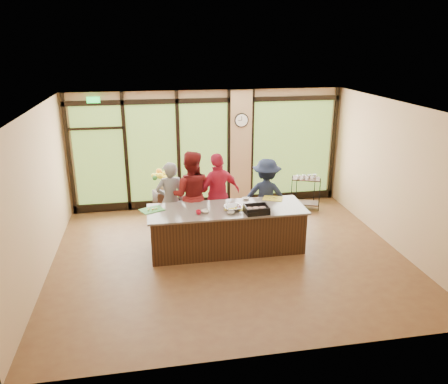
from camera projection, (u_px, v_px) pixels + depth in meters
name	position (u px, v px, depth m)	size (l,w,h in m)	color
floor	(229.00, 256.00, 8.88)	(7.00, 7.00, 0.00)	brown
ceiling	(230.00, 107.00, 7.90)	(7.00, 7.00, 0.00)	white
back_wall	(208.00, 150.00, 11.18)	(7.00, 7.00, 0.00)	tan
left_wall	(38.00, 197.00, 7.81)	(6.00, 6.00, 0.00)	tan
right_wall	(397.00, 177.00, 8.97)	(6.00, 6.00, 0.00)	tan
window_wall	(214.00, 154.00, 11.20)	(6.90, 0.12, 3.00)	tan
island_base	(227.00, 230.00, 9.02)	(3.10, 1.00, 0.88)	#311D10
countertop	(227.00, 209.00, 8.87)	(3.20, 1.10, 0.04)	slate
wall_clock	(242.00, 120.00, 10.95)	(0.36, 0.04, 0.36)	black
cook_left	(170.00, 200.00, 9.49)	(0.63, 0.41, 1.72)	slate
cook_midleft	(191.00, 195.00, 9.48)	(0.95, 0.74, 1.95)	maroon
cook_midright	(218.00, 194.00, 9.63)	(1.09, 0.45, 1.86)	#B31B36
cook_right	(266.00, 196.00, 9.78)	(1.10, 0.63, 1.70)	#182036
roasting_pan	(256.00, 211.00, 8.62)	(0.46, 0.36, 0.08)	black
mixing_bowl	(233.00, 208.00, 8.76)	(0.35, 0.35, 0.08)	silver
cutting_board_left	(152.00, 210.00, 8.77)	(0.44, 0.33, 0.01)	#358931
cutting_board_center	(234.00, 208.00, 8.86)	(0.37, 0.28, 0.01)	gold
cutting_board_right	(273.00, 198.00, 9.40)	(0.41, 0.31, 0.01)	gold
prep_bowl_near	(205.00, 211.00, 8.64)	(0.16, 0.16, 0.05)	silver
prep_bowl_mid	(231.00, 213.00, 8.57)	(0.15, 0.15, 0.05)	silver
prep_bowl_far	(246.00, 198.00, 9.37)	(0.14, 0.14, 0.04)	silver
red_ramekin	(198.00, 212.00, 8.55)	(0.10, 0.10, 0.08)	red
flower_stand	(163.00, 206.00, 10.46)	(0.39, 0.39, 0.78)	#311D10
flower_vase	(162.00, 186.00, 10.29)	(0.24, 0.24, 0.25)	olive
bar_cart	(306.00, 189.00, 11.16)	(0.78, 0.61, 0.93)	#311D10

